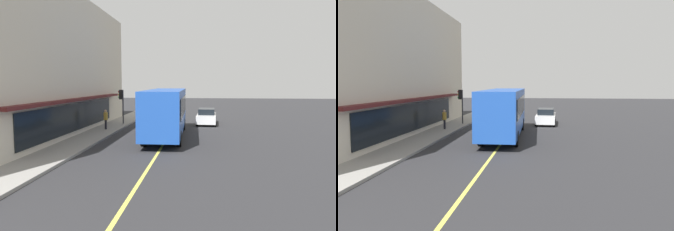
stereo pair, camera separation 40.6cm
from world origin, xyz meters
TOP-DOWN VIEW (x-y plane):
  - ground at (0.00, 0.00)m, footprint 120.00×120.00m
  - sidewalk at (0.00, 5.57)m, footprint 80.00×2.46m
  - lane_centre_stripe at (0.00, 0.00)m, footprint 36.00×0.16m
  - storefront_building at (-1.10, 12.26)m, footprint 26.78×11.53m
  - bus at (-0.59, 0.15)m, footprint 11.18×2.80m
  - traffic_light at (5.43, 5.09)m, footprint 0.30×0.52m
  - car_white at (7.02, -2.91)m, footprint 4.37×2.01m
  - pedestrian_at_corner at (1.71, 5.48)m, footprint 0.34×0.34m

SIDE VIEW (x-z plane):
  - ground at x=0.00m, z-range 0.00..0.00m
  - lane_centre_stripe at x=0.00m, z-range 0.00..0.01m
  - sidewalk at x=0.00m, z-range 0.00..0.15m
  - car_white at x=7.02m, z-range -0.02..1.50m
  - pedestrian_at_corner at x=1.71m, z-range 0.31..1.94m
  - bus at x=-0.59m, z-range 0.24..3.74m
  - traffic_light at x=5.43m, z-range 0.93..4.13m
  - storefront_building at x=-1.10m, z-range -0.01..10.73m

